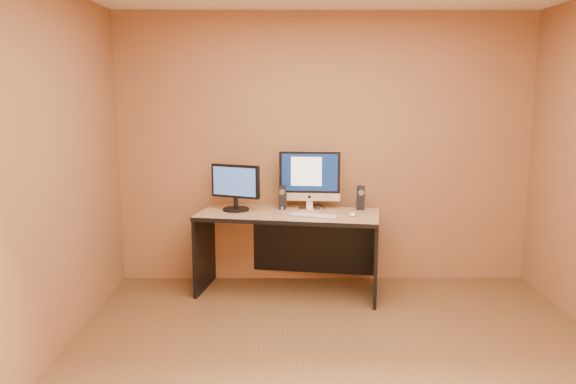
% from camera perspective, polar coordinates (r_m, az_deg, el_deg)
% --- Properties ---
extents(floor, '(4.00, 4.00, 0.00)m').
position_cam_1_polar(floor, '(3.90, 5.62, -18.12)').
color(floor, brown).
rests_on(floor, ground).
extents(walls, '(4.00, 4.00, 2.60)m').
position_cam_1_polar(walls, '(3.48, 5.98, 1.14)').
color(walls, '#965E3C').
rests_on(walls, ground).
extents(desk, '(1.74, 0.99, 0.76)m').
position_cam_1_polar(desk, '(5.23, 0.06, -6.19)').
color(desk, tan).
rests_on(desk, ground).
extents(imac, '(0.60, 0.27, 0.56)m').
position_cam_1_polar(imac, '(5.26, 2.20, 1.27)').
color(imac, silver).
rests_on(imac, desk).
extents(second_monitor, '(0.55, 0.42, 0.43)m').
position_cam_1_polar(second_monitor, '(5.22, -5.35, 0.44)').
color(second_monitor, black).
rests_on(second_monitor, desk).
extents(speaker_left, '(0.07, 0.08, 0.23)m').
position_cam_1_polar(speaker_left, '(5.28, -0.58, -0.54)').
color(speaker_left, black).
rests_on(speaker_left, desk).
extents(speaker_right, '(0.07, 0.08, 0.23)m').
position_cam_1_polar(speaker_right, '(5.30, 7.39, -0.59)').
color(speaker_right, black).
rests_on(speaker_right, desk).
extents(keyboard, '(0.45, 0.27, 0.02)m').
position_cam_1_polar(keyboard, '(4.98, 2.62, -2.41)').
color(keyboard, silver).
rests_on(keyboard, desk).
extents(mouse, '(0.07, 0.11, 0.04)m').
position_cam_1_polar(mouse, '(5.02, 6.55, -2.25)').
color(mouse, white).
rests_on(mouse, desk).
extents(cable_a, '(0.03, 0.22, 0.01)m').
position_cam_1_polar(cable_a, '(5.41, 3.54, -1.49)').
color(cable_a, black).
rests_on(cable_a, desk).
extents(cable_b, '(0.12, 0.15, 0.01)m').
position_cam_1_polar(cable_b, '(5.46, 2.60, -1.37)').
color(cable_b, black).
rests_on(cable_b, desk).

